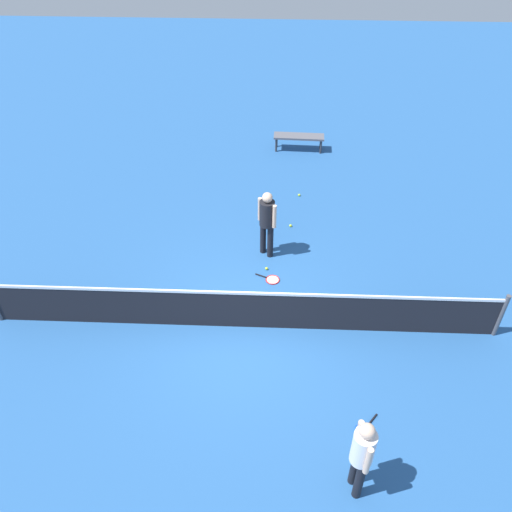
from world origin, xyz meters
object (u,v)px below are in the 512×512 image
at_px(tennis_racket_far_player, 364,430).
at_px(tennis_ball_midcourt, 299,195).
at_px(player_near_side, 267,219).
at_px(tennis_ball_near_player, 291,226).
at_px(tennis_ball_by_net, 267,268).
at_px(tennis_racket_near_player, 272,279).
at_px(courtside_bench, 299,137).
at_px(player_far_side, 362,453).

distance_m(tennis_racket_far_player, tennis_ball_midcourt, 7.11).
height_order(player_near_side, tennis_racket_far_player, player_near_side).
bearing_deg(tennis_ball_near_player, tennis_ball_midcourt, -99.95).
distance_m(tennis_ball_near_player, tennis_ball_by_net, 1.73).
bearing_deg(tennis_racket_near_player, tennis_ball_by_net, -70.36).
bearing_deg(tennis_racket_far_player, player_near_side, -68.79).
xyz_separation_m(tennis_ball_by_net, courtside_bench, (-0.82, -5.53, 0.38)).
relative_size(tennis_racket_near_player, tennis_ball_by_net, 9.13).
relative_size(tennis_ball_by_net, courtside_bench, 0.04).
bearing_deg(tennis_racket_near_player, player_near_side, -81.39).
xyz_separation_m(player_far_side, tennis_ball_near_player, (0.93, -6.68, -0.98)).
distance_m(player_far_side, tennis_racket_far_player, 1.45).
bearing_deg(tennis_ball_midcourt, tennis_ball_by_net, 75.15).
bearing_deg(tennis_racket_near_player, tennis_ball_midcourt, -101.48).
bearing_deg(tennis_ball_near_player, courtside_bench, -93.88).
relative_size(tennis_racket_far_player, tennis_ball_by_net, 8.55).
bearing_deg(tennis_ball_by_net, tennis_racket_far_player, 113.67).
relative_size(tennis_racket_near_player, courtside_bench, 0.40).
relative_size(player_near_side, tennis_ball_near_player, 25.76).
height_order(player_far_side, tennis_racket_far_player, player_far_side).
bearing_deg(tennis_ball_by_net, tennis_ball_midcourt, -104.85).
relative_size(tennis_racket_near_player, tennis_ball_midcourt, 9.13).
relative_size(tennis_racket_near_player, tennis_racket_far_player, 1.07).
height_order(tennis_racket_far_player, tennis_ball_by_net, tennis_ball_by_net).
xyz_separation_m(player_near_side, tennis_ball_near_player, (-0.58, -1.07, -0.98)).
distance_m(tennis_racket_near_player, tennis_ball_near_player, 2.02).
bearing_deg(tennis_racket_near_player, courtside_bench, -96.83).
height_order(player_near_side, tennis_ball_by_net, player_near_side).
xyz_separation_m(player_near_side, tennis_ball_midcourt, (-0.82, -2.45, -0.98)).
bearing_deg(courtside_bench, tennis_ball_near_player, 86.12).
height_order(tennis_racket_near_player, tennis_racket_far_player, same).
relative_size(player_far_side, tennis_ball_by_net, 25.76).
bearing_deg(tennis_racket_near_player, tennis_ball_near_player, -102.53).
xyz_separation_m(tennis_ball_near_player, courtside_bench, (-0.26, -3.89, 0.38)).
xyz_separation_m(tennis_racket_far_player, tennis_ball_midcourt, (0.97, -7.05, 0.02)).
relative_size(tennis_racket_far_player, tennis_ball_near_player, 8.55).
height_order(player_near_side, player_far_side, same).
bearing_deg(tennis_ball_near_player, player_near_side, 61.80).
height_order(tennis_ball_midcourt, courtside_bench, courtside_bench).
distance_m(tennis_racket_near_player, tennis_ball_by_net, 0.36).
bearing_deg(tennis_ball_by_net, tennis_ball_near_player, -108.80).
bearing_deg(tennis_racket_far_player, tennis_ball_by_net, -66.33).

